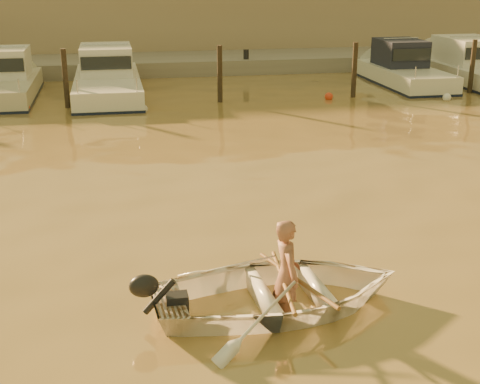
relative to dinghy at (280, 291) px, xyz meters
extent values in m
plane|color=olive|center=(1.79, 1.25, -0.26)|extent=(160.00, 160.00, 0.00)
imported|color=white|center=(0.00, 0.00, 0.00)|extent=(3.80, 2.84, 0.75)
imported|color=#975F4B|center=(0.10, 0.01, 0.26)|extent=(0.43, 0.62, 1.63)
cylinder|color=brown|center=(0.25, 0.02, 0.16)|extent=(0.63, 2.04, 0.13)
cylinder|color=brown|center=(0.05, 0.00, 0.16)|extent=(0.28, 2.10, 0.13)
cylinder|color=#2D2319|center=(-3.71, 15.05, 0.64)|extent=(0.18, 0.18, 2.20)
cylinder|color=#2D2319|center=(1.59, 15.05, 0.64)|extent=(0.18, 0.18, 2.20)
cylinder|color=#2D2319|center=(6.59, 15.05, 0.64)|extent=(0.18, 0.18, 2.20)
cylinder|color=#2D2319|center=(11.29, 15.05, 0.64)|extent=(0.18, 0.18, 2.20)
sphere|color=#EA421B|center=(-5.07, 14.82, -0.16)|extent=(0.30, 0.30, 0.30)
sphere|color=silver|center=(-1.19, 13.85, -0.16)|extent=(0.30, 0.30, 0.30)
sphere|color=red|center=(5.58, 14.82, -0.16)|extent=(0.30, 0.30, 0.30)
sphere|color=white|center=(9.73, 13.85, -0.16)|extent=(0.30, 0.30, 0.30)
cube|color=gray|center=(1.79, 22.75, -0.11)|extent=(52.00, 4.00, 1.00)
cube|color=#9E8466|center=(1.79, 28.25, 2.14)|extent=(46.00, 7.00, 4.80)
camera|label=1|loc=(-2.17, -8.29, 4.43)|focal=50.00mm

